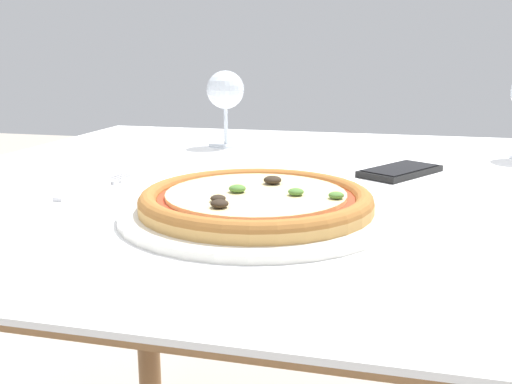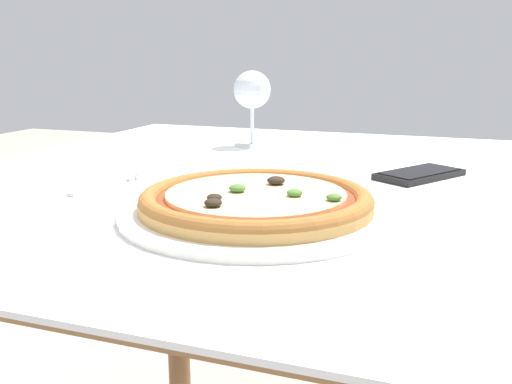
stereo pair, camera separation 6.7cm
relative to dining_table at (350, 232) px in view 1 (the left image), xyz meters
name	(u,v)px [view 1 (the left image)]	position (x,y,z in m)	size (l,w,h in m)	color
dining_table	(350,232)	(0.00, 0.00, 0.00)	(1.33, 1.06, 0.75)	brown
pizza_plate	(256,203)	(-0.09, -0.23, 0.10)	(0.32, 0.32, 0.04)	white
fork	(99,186)	(-0.35, -0.13, 0.08)	(0.04, 0.17, 0.00)	silver
wine_glass_far_right	(225,93)	(-0.28, 0.27, 0.19)	(0.08, 0.08, 0.15)	silver
cell_phone	(400,171)	(0.07, 0.06, 0.09)	(0.14, 0.16, 0.01)	black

